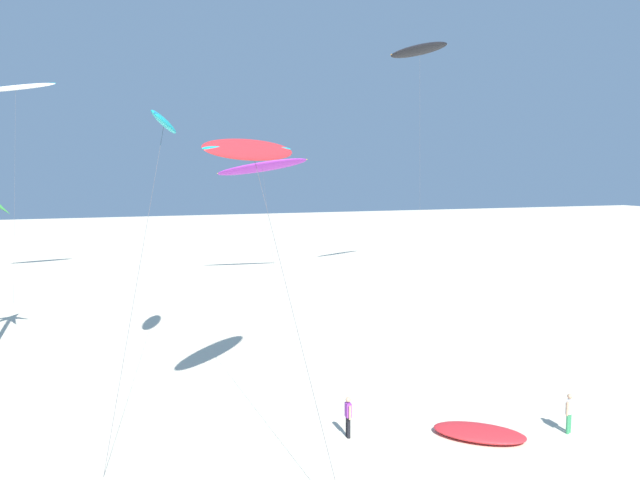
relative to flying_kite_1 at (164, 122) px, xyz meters
The scene contains 8 objects.
flying_kite_1 is the anchor object (origin of this frame).
flying_kite_2 32.30m from the flying_kite_1, 107.83° to the left, with size 6.75×8.82×18.85m.
flying_kite_3 7.71m from the flying_kite_1, 68.82° to the right, with size 5.81×11.60×12.07m.
flying_kite_4 29.35m from the flying_kite_1, 66.23° to the left, with size 8.81×11.15×12.25m.
flying_kite_5 34.29m from the flying_kite_1, 39.49° to the left, with size 7.25×7.41×23.32m.
grounded_kite_0 20.23m from the flying_kite_1, 46.75° to the right, with size 3.96×3.73×0.38m.
person_foreground_walker 22.44m from the flying_kite_1, 40.57° to the right, with size 0.47×0.31×1.65m.
person_mid_field 16.50m from the flying_kite_1, 58.88° to the right, with size 0.21×0.51×1.65m.
Camera 1 is at (-5.25, -0.33, 10.52)m, focal length 34.68 mm.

